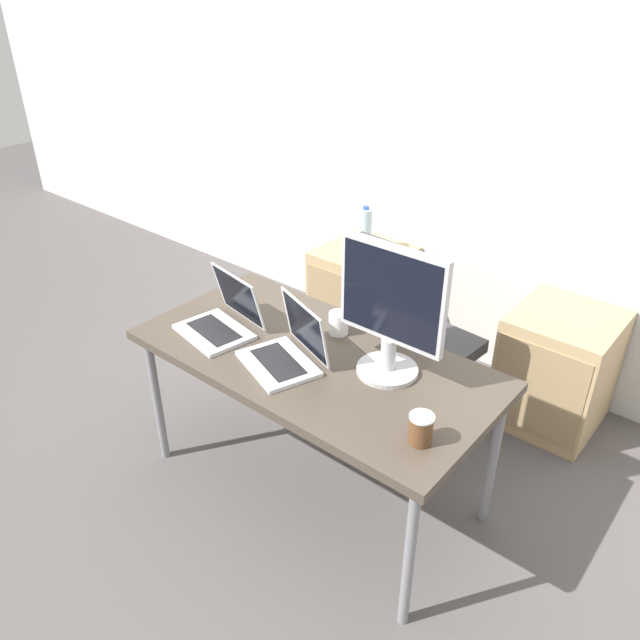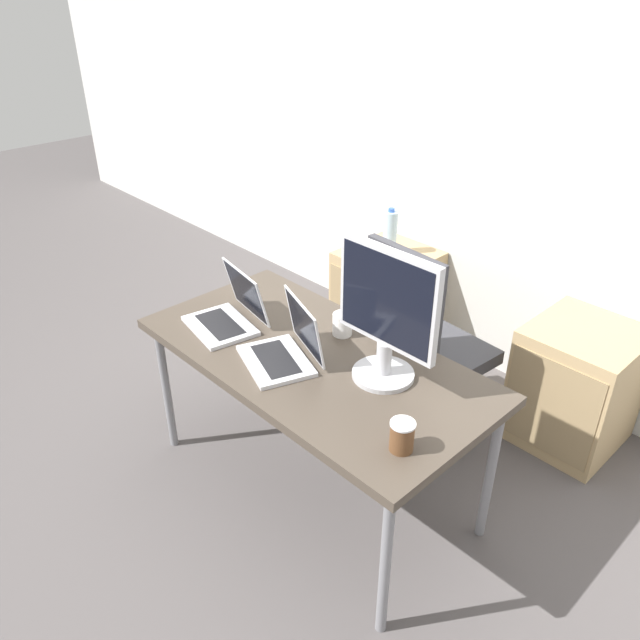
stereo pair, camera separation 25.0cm
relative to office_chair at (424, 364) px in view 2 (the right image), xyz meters
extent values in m
plane|color=#514C4C|center=(-0.07, -0.68, -0.40)|extent=(14.00, 14.00, 0.00)
cube|color=silver|center=(-0.07, 0.78, 0.90)|extent=(10.00, 0.05, 2.60)
cube|color=#473D33|center=(-0.07, -0.68, 0.31)|extent=(1.51, 0.76, 0.04)
cylinder|color=gray|center=(-0.77, -1.00, -0.05)|extent=(0.04, 0.04, 0.69)
cylinder|color=gray|center=(0.62, -1.00, -0.05)|extent=(0.04, 0.04, 0.69)
cylinder|color=gray|center=(-0.77, -0.36, -0.05)|extent=(0.04, 0.04, 0.69)
cylinder|color=gray|center=(0.62, -0.36, -0.05)|extent=(0.04, 0.04, 0.69)
cylinder|color=#232326|center=(0.01, 0.07, -0.38)|extent=(0.56, 0.56, 0.04)
cylinder|color=gray|center=(0.01, 0.07, -0.16)|extent=(0.05, 0.05, 0.39)
cube|color=#38383D|center=(0.01, 0.07, 0.03)|extent=(0.52, 0.52, 0.07)
cube|color=#38383D|center=(-0.02, -0.19, 0.37)|extent=(0.44, 0.08, 0.60)
cube|color=tan|center=(-0.67, 0.49, -0.08)|extent=(0.49, 0.51, 0.63)
cube|color=#977D56|center=(-0.67, 0.24, -0.08)|extent=(0.45, 0.01, 0.50)
cube|color=tan|center=(0.56, 0.49, -0.08)|extent=(0.49, 0.51, 0.63)
cube|color=#977D56|center=(0.56, 0.24, -0.08)|extent=(0.45, 0.01, 0.50)
cylinder|color=silver|center=(-0.67, 0.49, 0.36)|extent=(0.08, 0.08, 0.26)
cylinder|color=#3359B2|center=(-0.67, 0.49, 0.50)|extent=(0.04, 0.04, 0.02)
cube|color=silver|center=(-0.14, -0.83, 0.34)|extent=(0.38, 0.33, 0.02)
cube|color=black|center=(-0.14, -0.83, 0.35)|extent=(0.29, 0.21, 0.00)
cube|color=silver|center=(-0.10, -0.70, 0.47)|extent=(0.31, 0.15, 0.23)
cube|color=black|center=(-0.10, -0.71, 0.47)|extent=(0.29, 0.14, 0.21)
cube|color=silver|center=(-0.52, -0.83, 0.34)|extent=(0.35, 0.29, 0.02)
cube|color=black|center=(-0.52, -0.83, 0.35)|extent=(0.28, 0.17, 0.00)
cube|color=silver|center=(-0.50, -0.69, 0.46)|extent=(0.32, 0.12, 0.23)
cube|color=black|center=(-0.50, -0.70, 0.47)|extent=(0.30, 0.10, 0.21)
cylinder|color=#B7B7BC|center=(0.22, -0.59, 0.34)|extent=(0.24, 0.24, 0.02)
cylinder|color=#B7B7BC|center=(0.22, -0.59, 0.42)|extent=(0.06, 0.06, 0.13)
cube|color=#B7B7BC|center=(0.22, -0.59, 0.68)|extent=(0.45, 0.03, 0.39)
cube|color=black|center=(0.22, -0.60, 0.68)|extent=(0.42, 0.00, 0.35)
cylinder|color=white|center=(-0.11, -0.48, 0.38)|extent=(0.08, 0.08, 0.10)
cylinder|color=brown|center=(0.54, -0.86, 0.38)|extent=(0.08, 0.08, 0.10)
cylinder|color=white|center=(0.54, -0.86, 0.44)|extent=(0.09, 0.09, 0.01)
camera|label=1|loc=(1.31, -2.31, 1.74)|focal=35.00mm
camera|label=2|loc=(1.49, -2.14, 1.74)|focal=35.00mm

